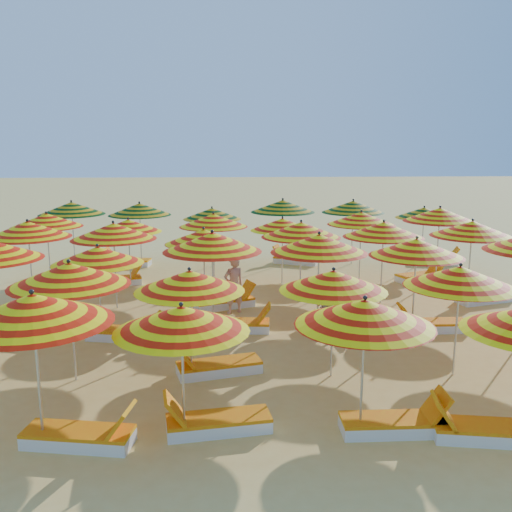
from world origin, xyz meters
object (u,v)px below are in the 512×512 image
object	(u,v)px
umbrella_25	(128,226)
umbrella_26	(213,220)
umbrella_21	(301,230)
lounger_16	(127,262)
umbrella_9	(333,281)
umbrella_34	(353,207)
umbrella_3	(365,313)
umbrella_14	(212,242)
lounger_3	(396,423)
beachgoer_a	(234,285)
lounger_18	(436,260)
umbrella_13	(98,255)
lounger_10	(340,324)
umbrella_28	(361,218)
umbrella_29	(440,215)
umbrella_22	(384,230)
lounger_12	(226,302)
lounger_6	(217,367)
lounger_14	(116,280)
umbrella_19	(113,231)
lounger_8	(125,333)
umbrella_35	(424,213)
umbrella_20	(204,237)
umbrella_2	(181,319)
lounger_17	(295,260)
umbrella_1	(33,309)
umbrella_30	(72,208)
umbrella_31	(140,209)
umbrella_18	(28,230)
umbrella_27	(282,224)
lounger_11	(431,325)
umbrella_15	(319,244)
lounger_7	(21,333)
lounger_9	(237,325)
umbrella_33	(283,206)
umbrella_8	(189,281)
umbrella_16	(417,248)
lounger_15	(421,276)
umbrella_24	(47,220)
lounger_2	(216,422)
beachgoer_b	(328,307)
lounger_4	(485,431)

from	to	relation	value
umbrella_25	umbrella_26	world-z (taller)	umbrella_26
umbrella_21	lounger_16	bearing A→B (deg)	138.53
umbrella_9	umbrella_34	bearing A→B (deg)	75.67
umbrella_3	umbrella_14	world-z (taller)	umbrella_14
lounger_3	beachgoer_a	world-z (taller)	beachgoer_a
lounger_18	umbrella_14	bearing A→B (deg)	-125.17
umbrella_13	lounger_10	xyz separation A→B (m)	(5.89, 0.26, -1.87)
umbrella_28	umbrella_29	distance (m)	2.60
umbrella_22	lounger_12	bearing A→B (deg)	-176.83
lounger_6	lounger_14	xyz separation A→B (m)	(-3.45, 7.50, 0.00)
umbrella_19	lounger_8	bearing A→B (deg)	-75.39
umbrella_35	umbrella_20	bearing A→B (deg)	-146.75
umbrella_2	umbrella_21	size ratio (longest dim) A/B	0.98
umbrella_2	lounger_17	bearing A→B (deg)	75.75
umbrella_1	umbrella_20	distance (m)	7.77
umbrella_21	umbrella_30	bearing A→B (deg)	147.81
umbrella_19	umbrella_31	size ratio (longest dim) A/B	0.94
umbrella_2	umbrella_22	size ratio (longest dim) A/B	0.86
lounger_14	umbrella_18	bearing A→B (deg)	-145.13
umbrella_27	lounger_11	distance (m)	6.29
lounger_12	lounger_14	bearing A→B (deg)	120.53
umbrella_15	umbrella_27	bearing A→B (deg)	94.90
lounger_8	lounger_12	world-z (taller)	same
umbrella_27	lounger_7	xyz separation A→B (m)	(-6.77, -5.15, -1.83)
umbrella_19	lounger_9	size ratio (longest dim) A/B	1.49
umbrella_14	umbrella_20	size ratio (longest dim) A/B	1.03
umbrella_22	umbrella_13	bearing A→B (deg)	-161.00
umbrella_34	lounger_6	world-z (taller)	umbrella_34
umbrella_18	umbrella_33	size ratio (longest dim) A/B	0.93
umbrella_19	lounger_12	xyz separation A→B (m)	(3.09, -0.10, -2.06)
umbrella_8	umbrella_16	distance (m)	5.90
umbrella_34	umbrella_31	bearing A→B (deg)	-179.44
lounger_18	umbrella_21	bearing A→B (deg)	-126.83
lounger_3	lounger_15	size ratio (longest dim) A/B	0.95
umbrella_2	umbrella_30	xyz separation A→B (m)	(-4.97, 12.61, 0.26)
umbrella_24	lounger_2	size ratio (longest dim) A/B	1.58
umbrella_24	lounger_18	world-z (taller)	umbrella_24
umbrella_2	lounger_15	distance (m)	12.57
umbrella_22	umbrella_31	world-z (taller)	umbrella_31
umbrella_9	umbrella_28	bearing A→B (deg)	73.19
lounger_14	beachgoer_b	size ratio (longest dim) A/B	1.18
lounger_16	lounger_8	bearing A→B (deg)	107.53
umbrella_29	umbrella_34	world-z (taller)	umbrella_29
lounger_4	lounger_14	bearing A→B (deg)	-43.63
umbrella_8	umbrella_15	bearing A→B (deg)	43.05
umbrella_33	lounger_9	bearing A→B (deg)	-103.68
umbrella_8	lounger_6	size ratio (longest dim) A/B	1.56
umbrella_25	lounger_9	xyz separation A→B (m)	(3.41, -4.68, -1.84)
umbrella_26	lounger_2	bearing A→B (deg)	-88.60
lounger_6	lounger_18	xyz separation A→B (m)	(8.26, 10.15, 0.00)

